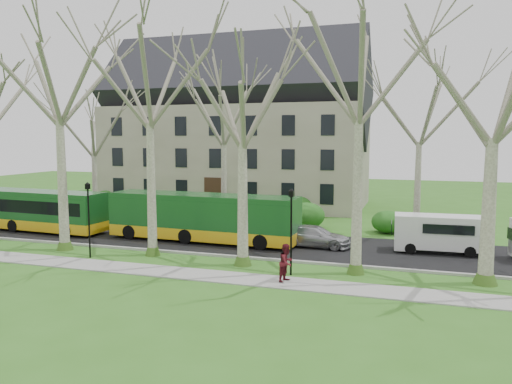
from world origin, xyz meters
TOP-DOWN VIEW (x-y plane):
  - ground at (0.00, 0.00)m, footprint 120.00×120.00m
  - sidewalk at (0.00, -2.50)m, footprint 70.00×2.00m
  - road at (0.00, 5.50)m, footprint 80.00×8.00m
  - curb at (0.00, 1.50)m, footprint 80.00×0.25m
  - building at (-6.00, 24.00)m, footprint 26.50×12.20m
  - tree_row_verge at (0.00, 0.30)m, footprint 49.00×7.00m
  - tree_row_far at (-1.33, 11.00)m, footprint 33.00×7.00m
  - lamp_row at (-0.00, -1.00)m, footprint 36.22×0.22m
  - hedges at (-4.67, 14.00)m, footprint 30.60×8.60m
  - bus_lead at (-15.33, 4.78)m, footprint 12.38×3.31m
  - bus_follow at (-1.56, 5.07)m, footprint 13.05×3.22m
  - sedan at (5.92, 5.63)m, footprint 4.63×2.07m
  - van_a at (13.31, 6.31)m, footprint 5.22×2.10m
  - pedestrian_b at (6.11, -2.32)m, footprint 0.94×1.06m

SIDE VIEW (x-z plane):
  - ground at x=0.00m, z-range 0.00..0.00m
  - sidewalk at x=0.00m, z-range 0.00..0.06m
  - road at x=0.00m, z-range 0.00..0.06m
  - curb at x=0.00m, z-range 0.00..0.14m
  - sedan at x=5.92m, z-range 0.06..1.38m
  - pedestrian_b at x=6.11m, z-range 0.06..1.89m
  - hedges at x=-4.67m, z-range 0.00..2.00m
  - van_a at x=13.31m, z-range 0.06..2.31m
  - bus_lead at x=-15.33m, z-range 0.06..3.12m
  - bus_follow at x=-1.56m, z-range 0.06..3.30m
  - lamp_row at x=0.00m, z-range 0.42..4.72m
  - tree_row_far at x=-1.33m, z-range 0.00..12.00m
  - tree_row_verge at x=0.00m, z-range 0.00..14.00m
  - building at x=-6.00m, z-range 0.07..16.07m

